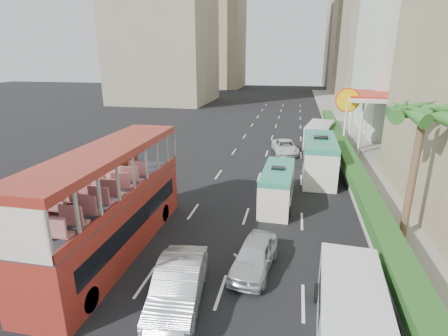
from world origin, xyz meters
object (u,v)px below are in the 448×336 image
(double_decker_bus, at_px, (110,202))
(shell_station, at_px, (377,122))
(car_silver_lane_b, at_px, (254,269))
(panel_van_near, at_px, (351,311))
(van_asset, at_px, (285,153))
(minibus_near, at_px, (277,187))
(minibus_far, at_px, (319,158))
(car_silver_lane_a, at_px, (179,304))
(panel_van_far, at_px, (319,134))
(palm_tree, at_px, (413,176))

(double_decker_bus, bearing_deg, shell_station, 55.18)
(car_silver_lane_b, xyz_separation_m, panel_van_near, (3.53, -3.18, 1.00))
(van_asset, distance_m, shell_station, 9.80)
(car_silver_lane_b, distance_m, panel_van_near, 4.85)
(minibus_near, distance_m, minibus_far, 6.58)
(car_silver_lane_a, height_order, minibus_far, minibus_far)
(van_asset, xyz_separation_m, panel_van_near, (2.95, -22.85, 1.00))
(minibus_near, bearing_deg, van_asset, 91.88)
(double_decker_bus, relative_size, panel_van_near, 2.20)
(car_silver_lane_a, height_order, van_asset, car_silver_lane_a)
(minibus_near, bearing_deg, shell_station, 63.27)
(car_silver_lane_b, bearing_deg, panel_van_near, -34.82)
(car_silver_lane_b, bearing_deg, panel_van_far, 87.85)
(minibus_near, distance_m, panel_van_near, 10.87)
(minibus_near, distance_m, shell_station, 18.25)
(van_asset, relative_size, palm_tree, 0.70)
(car_silver_lane_b, relative_size, minibus_far, 0.57)
(double_decker_bus, height_order, minibus_far, double_decker_bus)
(car_silver_lane_a, bearing_deg, palm_tree, 28.45)
(car_silver_lane_a, distance_m, minibus_near, 10.59)
(car_silver_lane_a, relative_size, van_asset, 1.06)
(minibus_near, relative_size, minibus_far, 0.78)
(minibus_near, relative_size, palm_tree, 0.83)
(double_decker_bus, relative_size, car_silver_lane_a, 2.30)
(car_silver_lane_b, height_order, minibus_far, minibus_far)
(double_decker_bus, xyz_separation_m, panel_van_far, (10.58, 23.43, -1.39))
(double_decker_bus, bearing_deg, panel_van_far, 65.69)
(car_silver_lane_b, xyz_separation_m, minibus_near, (0.54, 7.27, 1.17))
(van_asset, relative_size, minibus_far, 0.66)
(van_asset, height_order, shell_station, shell_station)
(minibus_near, xyz_separation_m, minibus_far, (2.79, 5.95, 0.34))
(car_silver_lane_a, xyz_separation_m, panel_van_near, (6.03, -0.38, 1.00))
(car_silver_lane_b, height_order, van_asset, car_silver_lane_b)
(panel_van_far, xyz_separation_m, shell_station, (5.42, -0.43, 1.61))
(car_silver_lane_b, distance_m, palm_tree, 8.91)
(car_silver_lane_b, distance_m, van_asset, 19.68)
(van_asset, height_order, panel_van_near, panel_van_near)
(shell_station, bearing_deg, panel_van_far, 175.51)
(minibus_far, bearing_deg, palm_tree, -66.65)
(double_decker_bus, bearing_deg, minibus_near, 44.32)
(shell_station, bearing_deg, car_silver_lane_a, -114.41)
(double_decker_bus, xyz_separation_m, car_silver_lane_a, (4.20, -3.00, -2.53))
(car_silver_lane_a, distance_m, panel_van_far, 27.21)
(double_decker_bus, height_order, palm_tree, palm_tree)
(car_silver_lane_a, bearing_deg, minibus_near, 65.54)
(panel_van_near, height_order, palm_tree, palm_tree)
(minibus_near, xyz_separation_m, panel_van_near, (2.99, -10.45, -0.18))
(double_decker_bus, xyz_separation_m, car_silver_lane_b, (6.70, -0.20, -2.53))
(double_decker_bus, height_order, panel_van_far, double_decker_bus)
(double_decker_bus, bearing_deg, car_silver_lane_a, -35.58)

